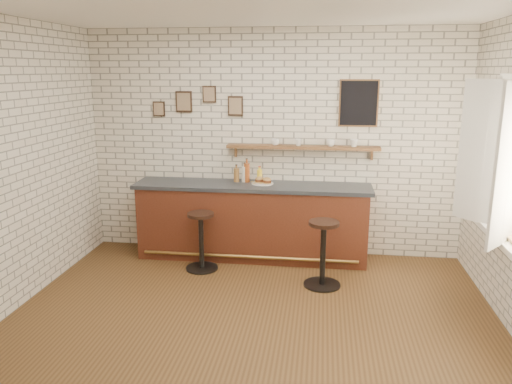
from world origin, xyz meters
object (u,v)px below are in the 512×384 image
Objects in this scene: bar_counter at (252,221)px; ciabatta_sandwich at (263,180)px; sandwich_plate at (263,183)px; shelf_cup_b at (298,142)px; bitters_bottle_brown at (236,175)px; book_upper at (508,239)px; condiment_bottle_yellow at (260,176)px; bar_stool_left at (201,239)px; shelf_cup_c at (331,143)px; shelf_cup_a at (275,142)px; shelf_cup_d at (354,143)px; bitters_bottle_white at (244,174)px; book_lower at (508,241)px; bitters_bottle_amber at (247,172)px; bar_stool_right at (323,252)px.

ciabatta_sandwich is (0.14, 0.04, 0.55)m from bar_counter.
bar_counter is at bearing -164.01° from sandwich_plate.
shelf_cup_b is at bearing 20.21° from ciabatta_sandwich.
bitters_bottle_brown reaches higher than book_upper.
condiment_bottle_yellow is at bearing 120.67° from sandwich_plate.
shelf_cup_c is (1.58, 0.70, 1.15)m from bar_stool_left.
sandwich_plate is 1.09m from bar_stool_left.
bar_stool_left is at bearing -165.57° from shelf_cup_a.
shelf_cup_b reaches higher than ciabatta_sandwich.
book_upper is (1.32, -1.88, -0.59)m from shelf_cup_d.
condiment_bottle_yellow is 1.15m from bar_stool_left.
bitters_bottle_white is 1.08× the size of book_upper.
sandwich_plate is 3.03m from book_lower.
bitters_bottle_amber is at bearing 167.00° from shelf_cup_a.
bar_counter is at bearing -165.11° from ciabatta_sandwich.
shelf_cup_a is at bearing 143.67° from book_upper.
shelf_cup_c is at bearing -169.46° from shelf_cup_d.
condiment_bottle_yellow is 2.10× the size of shelf_cup_d.
bitters_bottle_brown is (-0.23, 0.12, 0.60)m from bar_counter.
shelf_cup_b reaches higher than book_lower.
shelf_cup_c reaches higher than bar_stool_right.
bar_stool_left is 6.76× the size of shelf_cup_a.
shelf_cup_d reaches higher than bar_counter.
shelf_cup_c reaches higher than book_lower.
shelf_cup_a is (0.40, 0.08, 0.43)m from bitters_bottle_white.
shelf_cup_b is 0.39× the size of book_upper.
bitters_bottle_white reaches higher than condiment_bottle_yellow.
shelf_cup_b is at bearing -169.46° from shelf_cup_d.
bar_counter is 12.36× the size of ciabatta_sandwich.
bar_stool_left is at bearing -138.86° from bar_counter.
book_lower is (2.71, -1.81, -0.20)m from bitters_bottle_amber.
book_upper reaches higher than book_lower.
bar_stool_left is 1.78m from shelf_cup_b.
sandwich_plate reaches higher than bar_stool_right.
book_upper is at bearing -34.66° from sandwich_plate.
bitters_bottle_brown reaches higher than bar_stool_left.
bar_stool_left is (-0.35, -0.63, -0.71)m from bitters_bottle_brown.
bitters_bottle_white is at bearing 134.49° from bar_counter.
bitters_bottle_white reaches higher than book_upper.
shelf_cup_d reaches higher than bitters_bottle_brown.
shelf_cup_d is (1.53, 0.08, 0.44)m from bitters_bottle_brown.
condiment_bottle_yellow is 0.90× the size of book_upper.
shelf_cup_b reaches higher than bitters_bottle_brown.
book_lower is (3.20, -1.18, 0.54)m from bar_stool_left.
bitters_bottle_amber is 3.09× the size of shelf_cup_d.
bitters_bottle_amber is 0.41× the size of bar_stool_right.
book_upper is (2.34, -1.88, -0.58)m from shelf_cup_a.
bitters_bottle_amber is 1.56m from bar_stool_right.
bitters_bottle_brown reaches higher than book_lower.
ciabatta_sandwich is 1.12m from bar_stool_left.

